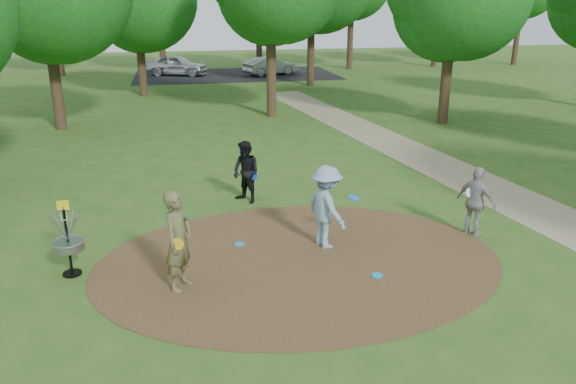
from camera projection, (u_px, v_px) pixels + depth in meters
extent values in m
plane|color=#2D5119|center=(299.00, 261.00, 11.57)|extent=(100.00, 100.00, 0.00)
cylinder|color=#47301C|center=(299.00, 261.00, 11.56)|extent=(8.40, 8.40, 0.02)
cube|color=#8C7A5B|center=(526.00, 206.00, 14.63)|extent=(7.55, 39.89, 0.01)
cube|color=black|center=(236.00, 75.00, 39.74)|extent=(14.00, 8.00, 0.01)
imported|color=brown|center=(178.00, 241.00, 10.20)|extent=(0.74, 0.83, 1.91)
cylinder|color=gold|center=(178.00, 244.00, 9.93)|extent=(0.22, 0.04, 0.22)
imported|color=#7EA2BD|center=(326.00, 207.00, 11.96)|extent=(1.05, 1.34, 1.82)
cylinder|color=blue|center=(354.00, 198.00, 12.06)|extent=(0.30, 0.30, 0.08)
imported|color=black|center=(246.00, 172.00, 14.67)|extent=(0.98, 1.01, 1.64)
cylinder|color=#0B2CC6|center=(253.00, 176.00, 14.70)|extent=(0.23, 0.12, 0.22)
imported|color=#99999C|center=(476.00, 202.00, 12.58)|extent=(0.81, 1.01, 1.61)
cylinder|color=white|center=(470.00, 192.00, 12.51)|extent=(0.22, 0.07, 0.22)
cylinder|color=#1B91DA|center=(239.00, 244.00, 12.28)|extent=(0.22, 0.22, 0.02)
cylinder|color=#0D9BE6|center=(377.00, 275.00, 10.90)|extent=(0.22, 0.22, 0.02)
imported|color=#B9BAC1|center=(177.00, 65.00, 39.17)|extent=(4.52, 3.06, 1.43)
imported|color=#95969C|center=(270.00, 66.00, 39.47)|extent=(3.99, 2.59, 1.24)
cylinder|color=black|center=(68.00, 243.00, 10.79)|extent=(0.05, 0.05, 1.35)
cylinder|color=black|center=(72.00, 273.00, 11.00)|extent=(0.36, 0.36, 0.04)
cylinder|color=gray|center=(68.00, 245.00, 10.80)|extent=(0.60, 0.60, 0.16)
torus|color=gray|center=(68.00, 242.00, 10.78)|extent=(0.63, 0.63, 0.03)
torus|color=gray|center=(64.00, 215.00, 10.60)|extent=(0.58, 0.58, 0.02)
cube|color=yellow|center=(63.00, 205.00, 10.53)|extent=(0.22, 0.02, 0.18)
cylinder|color=#332316|center=(56.00, 83.00, 22.62)|extent=(0.44, 0.44, 3.80)
cylinder|color=#332316|center=(271.00, 70.00, 25.15)|extent=(0.44, 0.44, 4.18)
cylinder|color=#332316|center=(446.00, 81.00, 23.77)|extent=(0.44, 0.44, 3.61)
sphere|color=#155015|center=(453.00, 1.00, 22.72)|extent=(5.11, 5.11, 5.11)
cylinder|color=#332316|center=(142.00, 64.00, 30.65)|extent=(0.44, 0.44, 3.42)
sphere|color=#155015|center=(136.00, 2.00, 29.59)|extent=(5.62, 5.62, 5.62)
cylinder|color=#332316|center=(311.00, 49.00, 34.21)|extent=(0.44, 0.44, 4.37)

